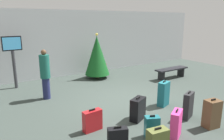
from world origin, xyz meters
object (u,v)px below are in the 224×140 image
object	(u,v)px
holiday_tree	(97,55)
suitcase_0	(138,109)
suitcase_6	(164,94)
suitcase_7	(188,105)
suitcase_4	(176,124)
flight_info_kiosk	(13,54)
suitcase_5	(92,120)
waiting_bench	(172,71)
suitcase_1	(152,127)
suitcase_2	(212,114)
traveller_0	(45,73)

from	to	relation	value
holiday_tree	suitcase_0	world-z (taller)	holiday_tree
suitcase_6	suitcase_7	distance (m)	0.99
suitcase_4	flight_info_kiosk	bearing A→B (deg)	112.83
suitcase_5	suitcase_6	world-z (taller)	suitcase_6
suitcase_0	suitcase_5	xyz separation A→B (m)	(-1.31, 0.16, -0.04)
flight_info_kiosk	suitcase_0	world-z (taller)	flight_info_kiosk
suitcase_0	suitcase_5	size ratio (longest dim) A/B	1.16
holiday_tree	flight_info_kiosk	size ratio (longest dim) A/B	1.01
suitcase_6	waiting_bench	bearing A→B (deg)	37.71
holiday_tree	suitcase_7	xyz separation A→B (m)	(0.11, -5.02, -0.71)
suitcase_5	suitcase_1	bearing A→B (deg)	-44.64
holiday_tree	suitcase_2	distance (m)	5.73
suitcase_4	suitcase_2	bearing A→B (deg)	-8.26
suitcase_1	suitcase_7	distance (m)	1.54
waiting_bench	suitcase_2	xyz separation A→B (m)	(-2.71, -3.74, -0.00)
suitcase_1	suitcase_5	size ratio (longest dim) A/B	0.97
suitcase_7	waiting_bench	bearing A→B (deg)	47.99
suitcase_1	suitcase_6	xyz separation A→B (m)	(1.60, 1.18, 0.14)
suitcase_1	suitcase_4	size ratio (longest dim) A/B	0.80
holiday_tree	traveller_0	size ratio (longest dim) A/B	1.22
suitcase_5	suitcase_4	bearing A→B (deg)	-41.68
waiting_bench	traveller_0	world-z (taller)	traveller_0
suitcase_5	suitcase_6	bearing A→B (deg)	3.61
holiday_tree	suitcase_7	size ratio (longest dim) A/B	2.71
waiting_bench	suitcase_5	size ratio (longest dim) A/B	3.09
flight_info_kiosk	suitcase_0	distance (m)	5.45
traveller_0	suitcase_1	world-z (taller)	traveller_0
waiting_bench	suitcase_5	world-z (taller)	suitcase_5
traveller_0	suitcase_5	size ratio (longest dim) A/B	3.03
suitcase_4	suitcase_0	bearing A→B (deg)	98.46
flight_info_kiosk	suitcase_4	size ratio (longest dim) A/B	3.00
flight_info_kiosk	suitcase_5	world-z (taller)	flight_info_kiosk
holiday_tree	suitcase_6	distance (m)	4.09
suitcase_1	suitcase_7	bearing A→B (deg)	7.01
holiday_tree	suitcase_2	xyz separation A→B (m)	(0.17, -5.68, -0.71)
suitcase_6	suitcase_7	world-z (taller)	suitcase_6
traveller_0	suitcase_0	xyz separation A→B (m)	(1.64, -2.95, -0.60)
holiday_tree	suitcase_1	distance (m)	5.46
holiday_tree	suitcase_1	xyz separation A→B (m)	(-1.42, -5.21, -0.82)
flight_info_kiosk	traveller_0	distance (m)	2.04
suitcase_2	suitcase_6	world-z (taller)	suitcase_6
suitcase_2	suitcase_4	world-z (taller)	suitcase_2
traveller_0	suitcase_7	bearing A→B (deg)	-51.47
suitcase_1	holiday_tree	bearing A→B (deg)	74.76
flight_info_kiosk	suitcase_1	world-z (taller)	flight_info_kiosk
holiday_tree	waiting_bench	xyz separation A→B (m)	(2.88, -1.94, -0.71)
waiting_bench	suitcase_6	distance (m)	3.41
waiting_bench	suitcase_0	size ratio (longest dim) A/B	2.67
suitcase_5	flight_info_kiosk	bearing A→B (deg)	102.47
flight_info_kiosk	suitcase_0	bearing A→B (deg)	-64.03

